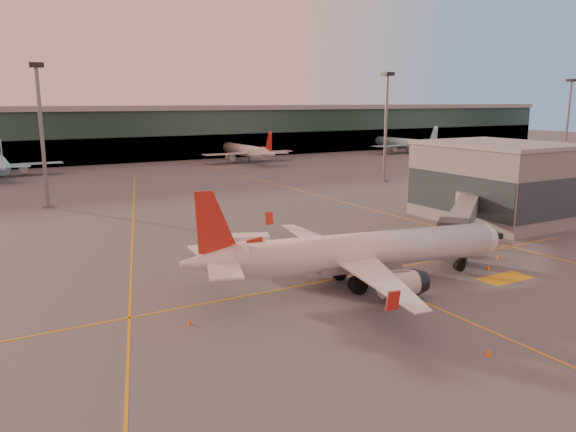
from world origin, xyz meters
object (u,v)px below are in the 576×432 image
main_airplane (356,253)px  gpu_cart (446,249)px  catering_truck (246,250)px  pushback_tug (450,232)px

main_airplane → gpu_cart: size_ratio=18.33×
catering_truck → pushback_tug: bearing=23.1°
main_airplane → pushback_tug: 26.95m
gpu_cart → pushback_tug: bearing=49.4°
main_airplane → catering_truck: size_ratio=6.11×
main_airplane → pushback_tug: main_airplane is taller
catering_truck → gpu_cart: catering_truck is taller
main_airplane → gpu_cart: (17.74, 4.51, -3.01)m
gpu_cart → pushback_tug: (6.86, 6.12, 0.16)m
main_airplane → pushback_tug: (24.60, 10.63, -2.84)m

